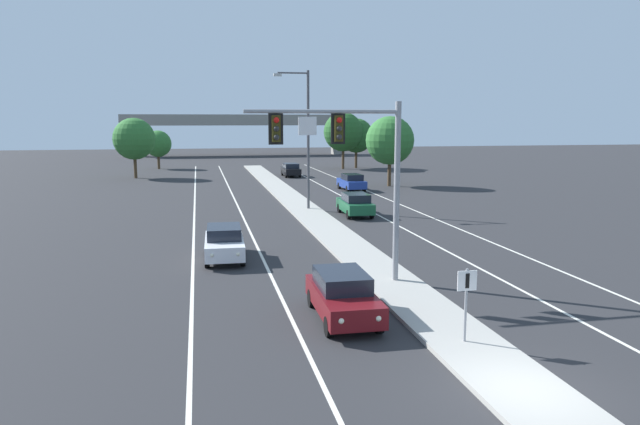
# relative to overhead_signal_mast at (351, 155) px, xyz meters

# --- Properties ---
(ground_plane) EXTENTS (260.00, 260.00, 0.00)m
(ground_plane) POSITION_rel_overhead_signal_mast_xyz_m (1.78, -10.09, -5.28)
(ground_plane) COLOR #28282B
(median_island) EXTENTS (2.40, 110.00, 0.15)m
(median_island) POSITION_rel_overhead_signal_mast_xyz_m (1.78, 7.91, -5.21)
(median_island) COLOR #9E9B93
(median_island) RESTS_ON ground
(lane_stripe_oncoming_center) EXTENTS (0.14, 100.00, 0.01)m
(lane_stripe_oncoming_center) POSITION_rel_overhead_signal_mast_xyz_m (-2.92, 14.91, -5.28)
(lane_stripe_oncoming_center) COLOR silver
(lane_stripe_oncoming_center) RESTS_ON ground
(lane_stripe_receding_center) EXTENTS (0.14, 100.00, 0.01)m
(lane_stripe_receding_center) POSITION_rel_overhead_signal_mast_xyz_m (6.48, 14.91, -5.28)
(lane_stripe_receding_center) COLOR silver
(lane_stripe_receding_center) RESTS_ON ground
(edge_stripe_left) EXTENTS (0.14, 100.00, 0.01)m
(edge_stripe_left) POSITION_rel_overhead_signal_mast_xyz_m (-6.22, 14.91, -5.28)
(edge_stripe_left) COLOR silver
(edge_stripe_left) RESTS_ON ground
(edge_stripe_right) EXTENTS (0.14, 100.00, 0.01)m
(edge_stripe_right) POSITION_rel_overhead_signal_mast_xyz_m (9.78, 14.91, -5.28)
(edge_stripe_right) COLOR silver
(edge_stripe_right) RESTS_ON ground
(overhead_signal_mast) EXTENTS (6.18, 0.44, 7.20)m
(overhead_signal_mast) POSITION_rel_overhead_signal_mast_xyz_m (0.00, 0.00, 0.00)
(overhead_signal_mast) COLOR gray
(overhead_signal_mast) RESTS_ON median_island
(median_sign_post) EXTENTS (0.60, 0.10, 2.20)m
(median_sign_post) POSITION_rel_overhead_signal_mast_xyz_m (1.73, -6.91, -3.70)
(median_sign_post) COLOR gray
(median_sign_post) RESTS_ON median_island
(street_lamp_median) EXTENTS (2.58, 0.28, 10.00)m
(street_lamp_median) POSITION_rel_overhead_signal_mast_xyz_m (1.85, 20.19, 0.51)
(street_lamp_median) COLOR #4C4C51
(street_lamp_median) RESTS_ON median_island
(car_oncoming_darkred) EXTENTS (1.86, 4.48, 1.58)m
(car_oncoming_darkred) POSITION_rel_overhead_signal_mast_xyz_m (-1.22, -3.79, -4.46)
(car_oncoming_darkred) COLOR #5B0F14
(car_oncoming_darkred) RESTS_ON ground
(car_oncoming_white) EXTENTS (1.93, 4.51, 1.58)m
(car_oncoming_white) POSITION_rel_overhead_signal_mast_xyz_m (-4.73, 5.71, -4.46)
(car_oncoming_white) COLOR silver
(car_oncoming_white) RESTS_ON ground
(car_receding_green) EXTENTS (1.92, 4.51, 1.58)m
(car_receding_green) POSITION_rel_overhead_signal_mast_xyz_m (4.84, 17.12, -4.46)
(car_receding_green) COLOR #195633
(car_receding_green) RESTS_ON ground
(car_receding_blue) EXTENTS (1.90, 4.50, 1.58)m
(car_receding_blue) POSITION_rel_overhead_signal_mast_xyz_m (8.39, 31.63, -4.46)
(car_receding_blue) COLOR navy
(car_receding_blue) RESTS_ON ground
(car_receding_black) EXTENTS (1.85, 4.48, 1.58)m
(car_receding_black) POSITION_rel_overhead_signal_mast_xyz_m (4.88, 46.65, -4.46)
(car_receding_black) COLOR black
(car_receding_black) RESTS_ON ground
(overpass_bridge) EXTENTS (42.40, 6.40, 7.65)m
(overpass_bridge) POSITION_rel_overhead_signal_mast_xyz_m (1.78, 91.06, 0.50)
(overpass_bridge) COLOR gray
(overpass_bridge) RESTS_ON ground
(tree_far_right_a) EXTENTS (4.86, 4.86, 7.03)m
(tree_far_right_a) POSITION_rel_overhead_signal_mast_xyz_m (13.07, 34.49, -0.69)
(tree_far_right_a) COLOR #4C3823
(tree_far_right_a) RESTS_ON ground
(tree_far_left_a) EXTENTS (4.76, 4.76, 6.89)m
(tree_far_left_a) POSITION_rel_overhead_signal_mast_xyz_m (-12.95, 48.35, -0.79)
(tree_far_left_a) COLOR #4C3823
(tree_far_left_a) RESTS_ON ground
(tree_far_right_b) EXTENTS (5.32, 5.32, 7.70)m
(tree_far_right_b) POSITION_rel_overhead_signal_mast_xyz_m (13.59, 56.08, -0.25)
(tree_far_right_b) COLOR #4C3823
(tree_far_right_b) RESTS_ON ground
(tree_far_right_c) EXTENTS (4.75, 4.75, 6.87)m
(tree_far_right_c) POSITION_rel_overhead_signal_mast_xyz_m (15.78, 57.39, -0.80)
(tree_far_right_c) COLOR #4C3823
(tree_far_right_c) RESTS_ON ground
(tree_far_left_b) EXTENTS (3.63, 3.63, 5.25)m
(tree_far_left_b) POSITION_rel_overhead_signal_mast_xyz_m (-11.15, 61.36, -1.86)
(tree_far_left_b) COLOR #4C3823
(tree_far_left_b) RESTS_ON ground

